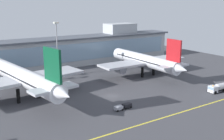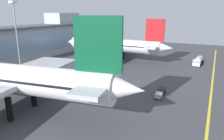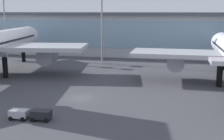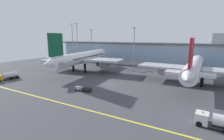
# 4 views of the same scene
# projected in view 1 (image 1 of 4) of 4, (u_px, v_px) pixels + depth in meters

# --- Properties ---
(ground_plane) EXTENTS (182.90, 182.90, 0.00)m
(ground_plane) POSITION_uv_depth(u_px,v_px,m) (112.00, 96.00, 88.67)
(ground_plane) COLOR #424247
(taxiway_centreline_stripe) EXTENTS (146.32, 0.50, 0.01)m
(taxiway_centreline_stripe) POSITION_uv_depth(u_px,v_px,m) (157.00, 120.00, 70.77)
(taxiway_centreline_stripe) COLOR yellow
(taxiway_centreline_stripe) RESTS_ON ground
(terminal_building) EXTENTS (133.65, 14.00, 18.96)m
(terminal_building) POSITION_uv_depth(u_px,v_px,m) (57.00, 52.00, 128.45)
(terminal_building) COLOR #ADB2B7
(terminal_building) RESTS_ON ground
(airliner_near_left) EXTENTS (41.39, 53.80, 18.61)m
(airliner_near_left) POSITION_uv_depth(u_px,v_px,m) (23.00, 78.00, 85.43)
(airliner_near_left) COLOR black
(airliner_near_left) RESTS_ON ground
(airliner_near_right) EXTENTS (40.28, 46.97, 16.94)m
(airliner_near_right) POSITION_uv_depth(u_px,v_px,m) (144.00, 61.00, 113.79)
(airliner_near_right) COLOR black
(airliner_near_right) RESTS_ON ground
(fuel_tanker_truck) EXTENTS (9.19, 3.45, 2.90)m
(fuel_tanker_truck) POSITION_uv_depth(u_px,v_px,m) (219.00, 88.00, 92.73)
(fuel_tanker_truck) COLOR black
(fuel_tanker_truck) RESTS_ON ground
(baggage_tug_near) EXTENTS (5.67, 1.95, 1.40)m
(baggage_tug_near) POSITION_uv_depth(u_px,v_px,m) (123.00, 107.00, 77.62)
(baggage_tug_near) COLOR black
(baggage_tug_near) RESTS_ON ground
(apron_light_mast_far_east) EXTENTS (1.80, 1.80, 22.46)m
(apron_light_mast_far_east) POSITION_uv_depth(u_px,v_px,m) (57.00, 41.00, 110.00)
(apron_light_mast_far_east) COLOR gray
(apron_light_mast_far_east) RESTS_ON ground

